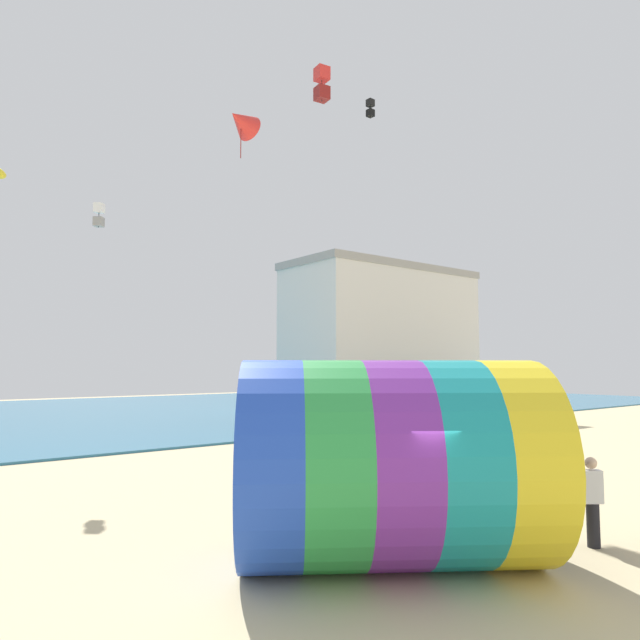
{
  "coord_description": "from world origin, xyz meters",
  "views": [
    {
      "loc": [
        -7.58,
        -6.71,
        3.46
      ],
      "look_at": [
        -0.34,
        2.54,
        4.41
      ],
      "focal_mm": 32.0,
      "sensor_mm": 36.0,
      "label": 1
    }
  ],
  "objects": [
    {
      "name": "ground_plane",
      "position": [
        0.0,
        0.0,
        0.0
      ],
      "size": [
        120.0,
        120.0,
        0.0
      ],
      "primitive_type": "plane",
      "color": "#CCBA8C"
    },
    {
      "name": "sea",
      "position": [
        0.0,
        36.01,
        0.05
      ],
      "size": [
        120.0,
        40.0,
        0.1
      ],
      "primitive_type": "cube",
      "color": "teal",
      "rests_on": "ground"
    },
    {
      "name": "giant_inflatable_tube",
      "position": [
        -0.32,
        0.52,
        1.78
      ],
      "size": [
        6.28,
        5.87,
        3.56
      ],
      "color": "blue",
      "rests_on": "ground"
    },
    {
      "name": "kite_handler",
      "position": [
        3.47,
        -1.11,
        0.87
      ],
      "size": [
        0.42,
        0.39,
        1.7
      ],
      "color": "black",
      "rests_on": "ground"
    },
    {
      "name": "kite_white_box",
      "position": [
        -1.33,
        14.44,
        8.99
      ],
      "size": [
        0.45,
        0.45,
        0.92
      ],
      "color": "white"
    },
    {
      "name": "kite_black_box",
      "position": [
        7.1,
        8.88,
        13.43
      ],
      "size": [
        0.27,
        0.27,
        0.72
      ],
      "color": "black"
    },
    {
      "name": "kite_red_box",
      "position": [
        7.46,
        12.37,
        15.93
      ],
      "size": [
        0.62,
        0.62,
        1.6
      ],
      "color": "red"
    },
    {
      "name": "kite_red_delta",
      "position": [
        2.03,
        10.0,
        11.91
      ],
      "size": [
        1.41,
        1.29,
        1.89
      ],
      "color": "red"
    },
    {
      "name": "bystander_near_water",
      "position": [
        4.53,
        11.41,
        0.87
      ],
      "size": [
        0.36,
        0.42,
        1.7
      ],
      "color": "#726651",
      "rests_on": "ground"
    },
    {
      "name": "promenade_building",
      "position": [
        20.59,
        22.15,
        5.22
      ],
      "size": [
        13.94,
        6.4,
        10.42
      ],
      "color": "silver",
      "rests_on": "ground"
    }
  ]
}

